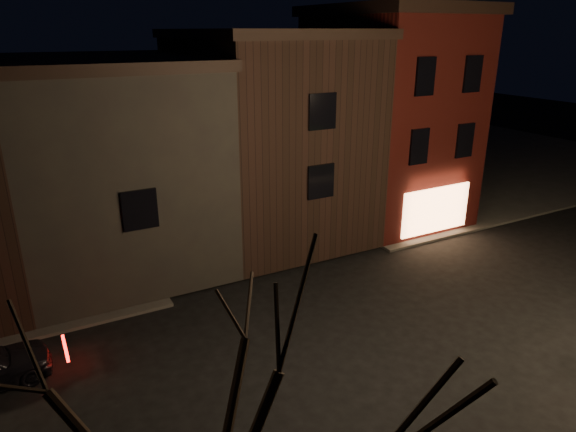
# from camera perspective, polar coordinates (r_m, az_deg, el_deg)

# --- Properties ---
(ground) EXTENTS (120.00, 120.00, 0.00)m
(ground) POSITION_cam_1_polar(r_m,az_deg,el_deg) (17.44, 8.86, -13.19)
(ground) COLOR black
(ground) RESTS_ON ground
(sidewalk_far_right) EXTENTS (30.00, 30.00, 0.12)m
(sidewalk_far_right) POSITION_cam_1_polar(r_m,az_deg,el_deg) (43.90, 14.10, 6.99)
(sidewalk_far_right) COLOR #2D2B28
(sidewalk_far_right) RESTS_ON ground
(corner_building) EXTENTS (6.50, 8.50, 10.50)m
(corner_building) POSITION_cam_1_polar(r_m,az_deg,el_deg) (27.35, 10.97, 11.05)
(corner_building) COLOR #48100C
(corner_building) RESTS_ON ground
(row_building_a) EXTENTS (7.30, 10.30, 9.40)m
(row_building_a) POSITION_cam_1_polar(r_m,az_deg,el_deg) (24.81, -2.55, 9.18)
(row_building_a) COLOR black
(row_building_a) RESTS_ON ground
(row_building_b) EXTENTS (7.80, 10.30, 8.40)m
(row_building_b) POSITION_cam_1_polar(r_m,az_deg,el_deg) (22.76, -19.22, 5.81)
(row_building_b) COLOR black
(row_building_b) RESTS_ON ground
(bare_tree_left) EXTENTS (5.60, 5.60, 7.50)m
(bare_tree_left) POSITION_cam_1_polar(r_m,az_deg,el_deg) (6.09, -10.81, -21.95)
(bare_tree_left) COLOR black
(bare_tree_left) RESTS_ON sidewalk_near_left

